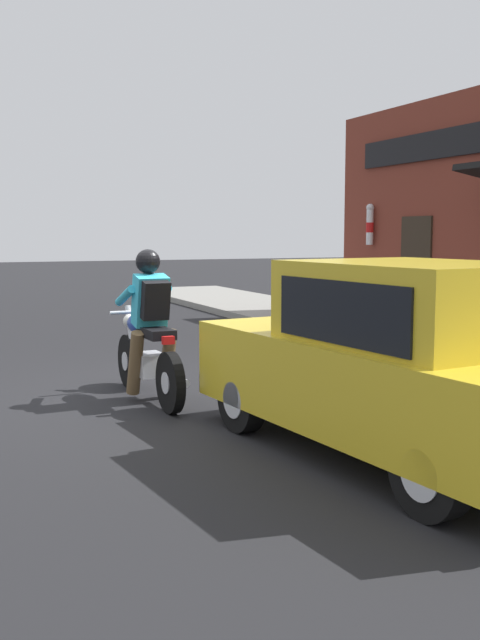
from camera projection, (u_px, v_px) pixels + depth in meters
ground_plane at (153, 395)px, 8.28m from camera, size 80.00×80.00×0.00m
sidewalk_curb at (379, 333)px, 12.97m from camera, size 2.60×22.00×0.14m
motorcycle_with_rider at (149, 338)px, 8.00m from camera, size 0.56×2.02×1.62m
car_hatchback at (398, 363)px, 5.94m from camera, size 2.02×3.93×1.57m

